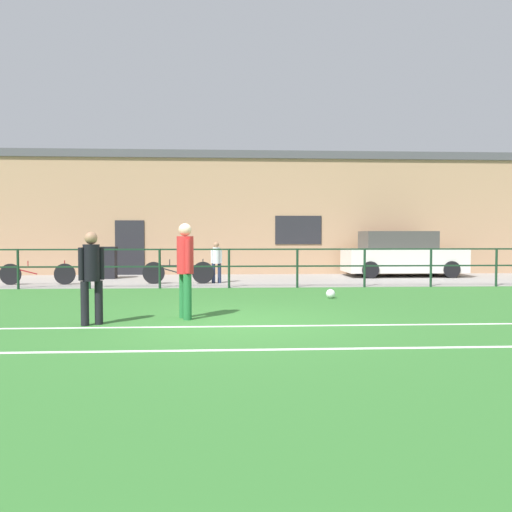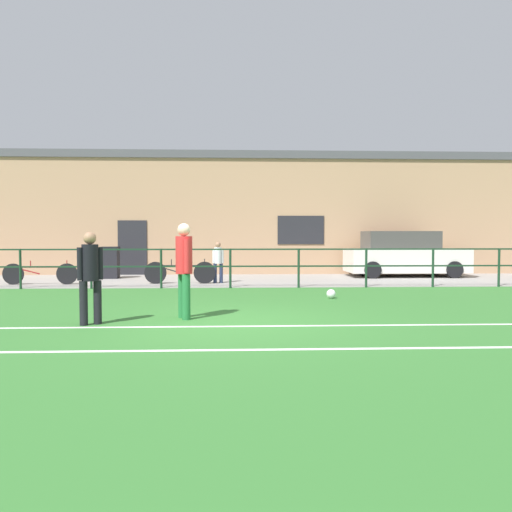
# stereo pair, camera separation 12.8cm
# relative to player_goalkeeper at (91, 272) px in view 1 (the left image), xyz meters

# --- Properties ---
(ground) EXTENTS (60.00, 44.00, 0.04)m
(ground) POSITION_rel_player_goalkeeper_xyz_m (2.38, 0.14, -0.93)
(ground) COLOR #33702D
(field_line_touchline) EXTENTS (36.00, 0.11, 0.00)m
(field_line_touchline) POSITION_rel_player_goalkeeper_xyz_m (2.38, -0.28, -0.91)
(field_line_touchline) COLOR white
(field_line_touchline) RESTS_ON ground
(field_line_hash) EXTENTS (36.00, 0.11, 0.00)m
(field_line_hash) POSITION_rel_player_goalkeeper_xyz_m (2.38, -2.10, -0.91)
(field_line_hash) COLOR white
(field_line_hash) RESTS_ON ground
(pavement_strip) EXTENTS (48.00, 5.00, 0.02)m
(pavement_strip) POSITION_rel_player_goalkeeper_xyz_m (2.38, 8.64, -0.90)
(pavement_strip) COLOR gray
(pavement_strip) RESTS_ON ground
(perimeter_fence) EXTENTS (36.07, 0.07, 1.15)m
(perimeter_fence) POSITION_rel_player_goalkeeper_xyz_m (2.38, 6.14, -0.16)
(perimeter_fence) COLOR #193823
(perimeter_fence) RESTS_ON ground
(clubhouse_facade) EXTENTS (28.00, 2.56, 4.79)m
(clubhouse_facade) POSITION_rel_player_goalkeeper_xyz_m (2.38, 12.34, 1.49)
(clubhouse_facade) COLOR tan
(clubhouse_facade) RESTS_ON ground
(player_goalkeeper) EXTENTS (0.40, 0.28, 1.60)m
(player_goalkeeper) POSITION_rel_player_goalkeeper_xyz_m (0.00, 0.00, 0.00)
(player_goalkeeper) COLOR black
(player_goalkeeper) RESTS_ON ground
(player_striker) EXTENTS (0.31, 0.46, 1.76)m
(player_striker) POSITION_rel_player_goalkeeper_xyz_m (1.55, 0.58, 0.09)
(player_striker) COLOR #237038
(player_striker) RESTS_ON ground
(soccer_ball_match) EXTENTS (0.22, 0.22, 0.22)m
(soccer_ball_match) POSITION_rel_player_goalkeeper_xyz_m (4.85, 3.53, -0.80)
(soccer_ball_match) COLOR white
(soccer_ball_match) RESTS_ON ground
(spectator_child) EXTENTS (0.35, 0.23, 1.30)m
(spectator_child) POSITION_rel_player_goalkeeper_xyz_m (1.99, 7.53, -0.15)
(spectator_child) COLOR #232D4C
(spectator_child) RESTS_ON pavement_strip
(parked_car_red) EXTENTS (4.29, 1.88, 1.66)m
(parked_car_red) POSITION_rel_player_goalkeeper_xyz_m (8.75, 9.88, -0.11)
(parked_car_red) COLOR silver
(parked_car_red) RESTS_ON pavement_strip
(bicycle_parked_2) EXTENTS (2.28, 0.04, 0.75)m
(bicycle_parked_2) POSITION_rel_player_goalkeeper_xyz_m (-3.47, 7.24, -0.55)
(bicycle_parked_2) COLOR black
(bicycle_parked_2) RESTS_ON pavement_strip
(bicycle_parked_3) EXTENTS (2.22, 0.04, 0.78)m
(bicycle_parked_3) POSITION_rel_player_goalkeeper_xyz_m (0.80, 7.34, -0.53)
(bicycle_parked_3) COLOR black
(bicycle_parked_3) RESTS_ON pavement_strip
(trash_bin_0) EXTENTS (0.63, 0.53, 1.11)m
(trash_bin_0) POSITION_rel_player_goalkeeper_xyz_m (-1.86, 9.47, -0.33)
(trash_bin_0) COLOR black
(trash_bin_0) RESTS_ON pavement_strip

